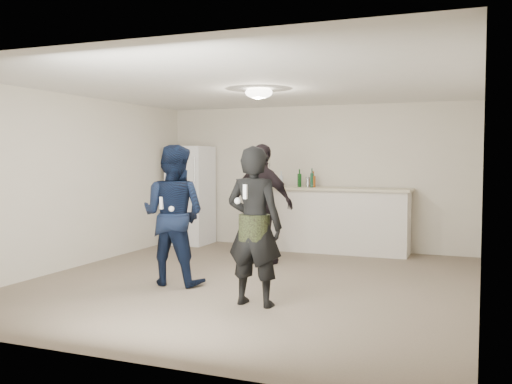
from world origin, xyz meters
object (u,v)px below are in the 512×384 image
at_px(fridge, 191,195).
at_px(man, 173,215).
at_px(counter, 330,221).
at_px(shaker, 308,182).
at_px(spectator, 262,204).
at_px(woman, 254,226).

height_order(fridge, man, fridge).
height_order(counter, shaker, shaker).
height_order(counter, man, man).
bearing_deg(shaker, spectator, -99.36).
bearing_deg(woman, man, -20.87).
bearing_deg(shaker, woman, -82.17).
xyz_separation_m(man, spectator, (0.56, 1.66, 0.02)).
xyz_separation_m(fridge, woman, (2.73, -3.64, -0.04)).
bearing_deg(spectator, woman, 123.78).
height_order(shaker, spectator, spectator).
distance_m(counter, spectator, 1.65).
bearing_deg(spectator, counter, -99.87).
xyz_separation_m(counter, shaker, (-0.42, 0.07, 0.65)).
height_order(shaker, woman, woman).
relative_size(counter, spectator, 1.44).
bearing_deg(spectator, shaker, -84.62).
height_order(fridge, spectator, spectator).
distance_m(woman, spectator, 2.37).
relative_size(shaker, woman, 0.10).
relative_size(man, spectator, 0.98).
relative_size(fridge, man, 1.02).
height_order(man, woman, man).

